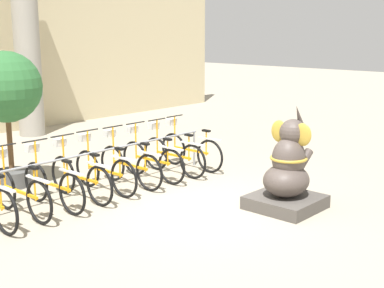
{
  "coord_description": "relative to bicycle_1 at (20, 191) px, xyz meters",
  "views": [
    {
      "loc": [
        -6.37,
        -5.64,
        2.93
      ],
      "look_at": [
        0.24,
        0.35,
        1.0
      ],
      "focal_mm": 50.0,
      "sensor_mm": 36.0,
      "label": 1
    }
  ],
  "objects": [
    {
      "name": "bicycle_2",
      "position": [
        0.57,
        -0.03,
        0.0
      ],
      "size": [
        0.48,
        1.74,
        1.1
      ],
      "color": "black",
      "rests_on": "ground_plane"
    },
    {
      "name": "column_right",
      "position": [
        3.74,
        5.77,
        2.2
      ],
      "size": [
        0.88,
        0.88,
        5.16
      ],
      "color": "gray",
      "rests_on": "ground_plane"
    },
    {
      "name": "potted_tree",
      "position": [
        0.78,
        1.62,
        1.36
      ],
      "size": [
        1.32,
        1.32,
        2.55
      ],
      "color": "#4C4C4C",
      "rests_on": "ground_plane"
    },
    {
      "name": "bike_rack",
      "position": [
        1.72,
        0.12,
        0.21
      ],
      "size": [
        5.2,
        0.05,
        0.77
      ],
      "color": "gray",
      "rests_on": "ground_plane"
    },
    {
      "name": "bicycle_1",
      "position": [
        0.0,
        0.0,
        0.0
      ],
      "size": [
        0.48,
        1.74,
        1.1
      ],
      "color": "black",
      "rests_on": "ground_plane"
    },
    {
      "name": "bicycle_5",
      "position": [
        2.3,
        0.01,
        0.0
      ],
      "size": [
        0.48,
        1.74,
        1.1
      ],
      "color": "black",
      "rests_on": "ground_plane"
    },
    {
      "name": "bicycle_6",
      "position": [
        2.87,
        -0.0,
        0.0
      ],
      "size": [
        0.48,
        1.74,
        1.1
      ],
      "color": "black",
      "rests_on": "ground_plane"
    },
    {
      "name": "bicycle_8",
      "position": [
        4.02,
        0.02,
        0.0
      ],
      "size": [
        0.48,
        1.74,
        1.1
      ],
      "color": "black",
      "rests_on": "ground_plane"
    },
    {
      "name": "bicycle_3",
      "position": [
        1.15,
        0.0,
        0.0
      ],
      "size": [
        0.48,
        1.74,
        1.1
      ],
      "color": "black",
      "rests_on": "ground_plane"
    },
    {
      "name": "elephant_statue",
      "position": [
        3.19,
        -2.93,
        0.16
      ],
      "size": [
        1.08,
        1.08,
        1.73
      ],
      "color": "#4C4742",
      "rests_on": "ground_plane"
    },
    {
      "name": "bicycle_4",
      "position": [
        1.72,
        0.05,
        0.0
      ],
      "size": [
        0.48,
        1.74,
        1.1
      ],
      "color": "black",
      "rests_on": "ground_plane"
    },
    {
      "name": "bicycle_7",
      "position": [
        3.45,
        -0.02,
        0.0
      ],
      "size": [
        0.48,
        1.74,
        1.1
      ],
      "color": "black",
      "rests_on": "ground_plane"
    },
    {
      "name": "ground_plane",
      "position": [
        2.19,
        -1.83,
        -0.42
      ],
      "size": [
        60.0,
        60.0,
        0.0
      ],
      "primitive_type": "plane",
      "color": "#9E937F"
    }
  ]
}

